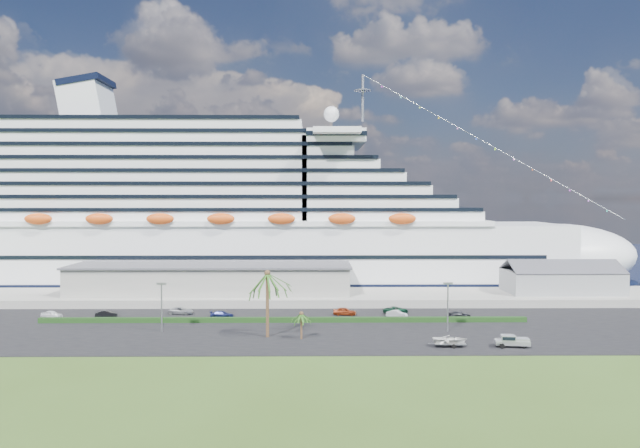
{
  "coord_description": "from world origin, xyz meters",
  "views": [
    {
      "loc": [
        -2.56,
        -95.76,
        22.43
      ],
      "look_at": [
        -1.25,
        30.0,
        17.32
      ],
      "focal_mm": 35.0,
      "sensor_mm": 36.0,
      "label": 1
    }
  ],
  "objects_px": {
    "boat_trailer": "(450,340)",
    "parked_car_3": "(222,314)",
    "cruise_ship": "(240,221)",
    "pickup_truck": "(512,341)"
  },
  "relations": [
    {
      "from": "boat_trailer",
      "to": "pickup_truck",
      "type": "bearing_deg",
      "value": -0.74
    },
    {
      "from": "pickup_truck",
      "to": "parked_car_3",
      "type": "bearing_deg",
      "value": 153.31
    },
    {
      "from": "parked_car_3",
      "to": "boat_trailer",
      "type": "bearing_deg",
      "value": -117.14
    },
    {
      "from": "parked_car_3",
      "to": "boat_trailer",
      "type": "distance_m",
      "value": 44.43
    },
    {
      "from": "parked_car_3",
      "to": "boat_trailer",
      "type": "height_order",
      "value": "boat_trailer"
    },
    {
      "from": "cruise_ship",
      "to": "parked_car_3",
      "type": "bearing_deg",
      "value": -87.66
    },
    {
      "from": "cruise_ship",
      "to": "parked_car_3",
      "type": "xyz_separation_m",
      "value": [
        1.78,
        -43.61,
        -15.94
      ]
    },
    {
      "from": "boat_trailer",
      "to": "parked_car_3",
      "type": "bearing_deg",
      "value": 148.07
    },
    {
      "from": "cruise_ship",
      "to": "boat_trailer",
      "type": "xyz_separation_m",
      "value": [
        39.48,
        -67.11,
        -15.46
      ]
    },
    {
      "from": "cruise_ship",
      "to": "pickup_truck",
      "type": "height_order",
      "value": "cruise_ship"
    }
  ]
}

